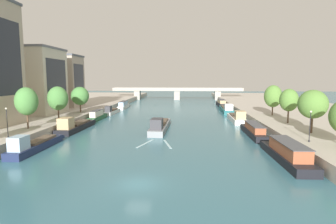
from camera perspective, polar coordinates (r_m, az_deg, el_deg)
ground_plane at (r=28.43m, az=-6.26°, el=-14.75°), size 400.00×400.00×0.00m
quay_left at (r=91.93m, az=-23.58°, el=0.46°), size 36.00×170.00×1.80m
quay_right at (r=87.91m, az=25.89°, el=0.06°), size 36.00×170.00×1.80m
barge_midriver at (r=55.83m, az=-1.68°, el=-2.86°), size 3.22×17.30×3.08m
wake_behind_barge at (r=44.46m, az=-2.47°, el=-6.64°), size 5.60×5.95×0.03m
moored_boat_left_end at (r=44.74m, az=-26.11°, el=-6.17°), size 2.41×13.12×2.91m
moored_boat_left_upstream at (r=58.71m, az=-18.86°, el=-2.74°), size 3.13×14.79×3.18m
moored_boat_left_gap_after at (r=71.64m, az=-14.57°, el=-0.78°), size 1.90×10.73×2.52m
moored_boat_left_far at (r=82.66m, az=-11.68°, el=0.16°), size 2.14×11.69×2.70m
moored_boat_left_near at (r=97.22m, az=-9.26°, el=1.39°), size 2.45×13.13×2.59m
moored_boat_right_midway at (r=38.29m, az=23.62°, el=-7.81°), size 3.07×14.09×2.65m
moored_boat_right_second at (r=52.76m, az=17.47°, el=-3.71°), size 2.34×13.85×2.33m
moored_boat_right_upstream at (r=68.89m, az=14.22°, el=-1.18°), size 3.20×14.53×3.09m
moored_boat_right_downstream at (r=87.11m, az=12.13°, el=0.58°), size 3.47×16.85×3.04m
moored_boat_right_near at (r=105.02m, az=11.05°, el=1.79°), size 2.74×14.25×2.66m
tree_left_second at (r=53.27m, az=-27.48°, el=2.00°), size 3.82×3.82×7.22m
tree_left_far at (r=65.02m, az=-22.05°, el=2.65°), size 4.39×4.39×6.96m
tree_left_past_mid at (r=73.91m, az=-17.92°, el=3.21°), size 4.51×4.51×6.56m
tree_right_end_of_row at (r=49.08m, az=28.01°, el=1.43°), size 4.51×4.51×6.94m
tree_right_far at (r=58.27m, az=23.96°, el=2.27°), size 3.56×3.56×6.71m
tree_right_third at (r=68.96m, az=21.11°, el=3.09°), size 4.09×4.09×7.13m
lamppost_left_bank at (r=46.92m, az=-30.59°, el=-1.64°), size 0.28×0.28×4.45m
lamppost_right_bank at (r=42.22m, az=27.57°, el=-2.39°), size 0.28×0.28×4.36m
building_left_tall at (r=76.25m, az=-26.67°, el=5.88°), size 13.59×12.78×16.27m
building_left_corner at (r=90.24m, az=-21.54°, el=6.04°), size 12.05×9.47×15.76m
bridge_far at (r=134.08m, az=1.91°, el=4.18°), size 63.33×4.40×5.90m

